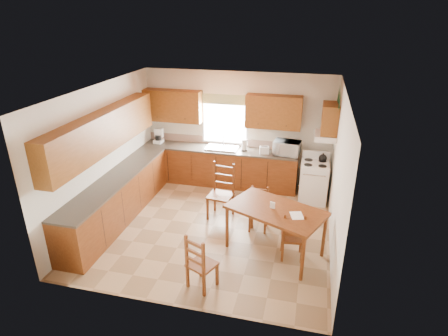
% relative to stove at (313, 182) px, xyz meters
% --- Properties ---
extents(floor, '(4.50, 4.50, 0.00)m').
position_rel_stove_xyz_m(floor, '(-1.88, -1.59, -0.44)').
color(floor, '#9C7C57').
rests_on(floor, ground).
extents(ceiling, '(4.50, 4.50, 0.00)m').
position_rel_stove_xyz_m(ceiling, '(-1.88, -1.59, 2.26)').
color(ceiling, '#984C22').
rests_on(ceiling, floor).
extents(wall_left, '(4.50, 4.50, 0.00)m').
position_rel_stove_xyz_m(wall_left, '(-4.13, -1.59, 0.91)').
color(wall_left, silver).
rests_on(wall_left, floor).
extents(wall_right, '(4.50, 4.50, 0.00)m').
position_rel_stove_xyz_m(wall_right, '(0.37, -1.59, 0.91)').
color(wall_right, silver).
rests_on(wall_right, floor).
extents(wall_back, '(4.50, 4.50, 0.00)m').
position_rel_stove_xyz_m(wall_back, '(-1.88, 0.66, 0.91)').
color(wall_back, silver).
rests_on(wall_back, floor).
extents(wall_front, '(4.50, 4.50, 0.00)m').
position_rel_stove_xyz_m(wall_front, '(-1.88, -3.84, 0.91)').
color(wall_front, silver).
rests_on(wall_front, floor).
extents(lower_cab_back, '(3.75, 0.60, 0.88)m').
position_rel_stove_xyz_m(lower_cab_back, '(-2.25, 0.36, -0.00)').
color(lower_cab_back, brown).
rests_on(lower_cab_back, floor).
extents(lower_cab_left, '(0.60, 3.60, 0.88)m').
position_rel_stove_xyz_m(lower_cab_left, '(-3.83, -1.74, -0.00)').
color(lower_cab_left, brown).
rests_on(lower_cab_left, floor).
extents(counter_back, '(3.75, 0.63, 0.04)m').
position_rel_stove_xyz_m(counter_back, '(-2.25, 0.36, 0.46)').
color(counter_back, '#403830').
rests_on(counter_back, lower_cab_back).
extents(counter_left, '(0.63, 3.60, 0.04)m').
position_rel_stove_xyz_m(counter_left, '(-3.83, -1.74, 0.46)').
color(counter_left, '#403830').
rests_on(counter_left, lower_cab_left).
extents(backsplash, '(3.75, 0.01, 0.18)m').
position_rel_stove_xyz_m(backsplash, '(-2.25, 0.65, 0.57)').
color(backsplash, gray).
rests_on(backsplash, counter_back).
extents(upper_cab_back_left, '(1.41, 0.33, 0.75)m').
position_rel_stove_xyz_m(upper_cab_back_left, '(-3.43, 0.49, 1.41)').
color(upper_cab_back_left, brown).
rests_on(upper_cab_back_left, wall_back).
extents(upper_cab_back_right, '(1.25, 0.33, 0.75)m').
position_rel_stove_xyz_m(upper_cab_back_right, '(-1.02, 0.49, 1.41)').
color(upper_cab_back_right, brown).
rests_on(upper_cab_back_right, wall_back).
extents(upper_cab_left, '(0.33, 3.60, 0.75)m').
position_rel_stove_xyz_m(upper_cab_left, '(-3.96, -1.74, 1.41)').
color(upper_cab_left, brown).
rests_on(upper_cab_left, wall_left).
extents(upper_cab_stove, '(0.33, 0.62, 0.62)m').
position_rel_stove_xyz_m(upper_cab_stove, '(0.20, 0.06, 1.46)').
color(upper_cab_stove, brown).
rests_on(upper_cab_stove, wall_right).
extents(range_hood, '(0.44, 0.62, 0.12)m').
position_rel_stove_xyz_m(range_hood, '(0.15, 0.06, 1.08)').
color(range_hood, white).
rests_on(range_hood, wall_right).
extents(window_frame, '(1.13, 0.02, 1.18)m').
position_rel_stove_xyz_m(window_frame, '(-2.18, 0.63, 1.11)').
color(window_frame, white).
rests_on(window_frame, wall_back).
extents(window_pane, '(1.05, 0.01, 1.10)m').
position_rel_stove_xyz_m(window_pane, '(-2.18, 0.62, 1.11)').
color(window_pane, white).
rests_on(window_pane, wall_back).
extents(window_valance, '(1.19, 0.01, 0.24)m').
position_rel_stove_xyz_m(window_valance, '(-2.18, 0.60, 1.61)').
color(window_valance, '#416530').
rests_on(window_valance, wall_back).
extents(sink_basin, '(0.75, 0.45, 0.04)m').
position_rel_stove_xyz_m(sink_basin, '(-2.18, 0.36, 0.50)').
color(sink_basin, silver).
rests_on(sink_basin, counter_back).
extents(pine_decal_a, '(0.22, 0.22, 0.36)m').
position_rel_stove_xyz_m(pine_decal_a, '(0.33, -0.26, 1.94)').
color(pine_decal_a, '#15381F').
rests_on(pine_decal_a, wall_right).
extents(pine_decal_b, '(0.22, 0.22, 0.36)m').
position_rel_stove_xyz_m(pine_decal_b, '(0.33, 0.06, 1.98)').
color(pine_decal_b, '#15381F').
rests_on(pine_decal_b, wall_right).
extents(pine_decal_c, '(0.22, 0.22, 0.36)m').
position_rel_stove_xyz_m(pine_decal_c, '(0.33, 0.38, 1.94)').
color(pine_decal_c, '#15381F').
rests_on(pine_decal_c, wall_right).
extents(stove, '(0.61, 0.63, 0.89)m').
position_rel_stove_xyz_m(stove, '(0.00, 0.00, 0.00)').
color(stove, white).
rests_on(stove, floor).
extents(coffeemaker, '(0.25, 0.28, 0.34)m').
position_rel_stove_xyz_m(coffeemaker, '(-3.82, 0.40, 0.65)').
color(coffeemaker, white).
rests_on(coffeemaker, counter_back).
extents(paper_towel, '(0.14, 0.14, 0.27)m').
position_rel_stove_xyz_m(paper_towel, '(-1.65, 0.37, 0.61)').
color(paper_towel, white).
rests_on(paper_towel, counter_back).
extents(toaster, '(0.23, 0.18, 0.17)m').
position_rel_stove_xyz_m(toaster, '(-1.16, 0.28, 0.56)').
color(toaster, white).
rests_on(toaster, counter_back).
extents(microwave, '(0.59, 0.46, 0.32)m').
position_rel_stove_xyz_m(microwave, '(-0.66, 0.33, 0.64)').
color(microwave, white).
rests_on(microwave, counter_back).
extents(dining_table, '(1.84, 1.49, 0.86)m').
position_rel_stove_xyz_m(dining_table, '(-0.61, -2.14, -0.01)').
color(dining_table, brown).
rests_on(dining_table, floor).
extents(chair_near_left, '(0.51, 0.50, 0.93)m').
position_rel_stove_xyz_m(chair_near_left, '(-1.58, -3.31, 0.02)').
color(chair_near_left, brown).
rests_on(chair_near_left, floor).
extents(chair_near_right, '(0.42, 0.40, 0.91)m').
position_rel_stove_xyz_m(chair_near_right, '(-0.29, -2.23, 0.01)').
color(chair_near_right, brown).
rests_on(chair_near_right, floor).
extents(chair_far_left, '(0.53, 0.51, 1.13)m').
position_rel_stove_xyz_m(chair_far_left, '(-1.83, -1.20, 0.12)').
color(chair_far_left, brown).
rests_on(chair_far_left, floor).
extents(chair_far_right, '(0.37, 0.36, 0.85)m').
position_rel_stove_xyz_m(chair_far_right, '(-1.00, -1.48, -0.02)').
color(chair_far_right, brown).
rests_on(chair_far_right, floor).
extents(table_paper, '(0.26, 0.31, 0.00)m').
position_rel_stove_xyz_m(table_paper, '(-0.25, -2.28, 0.42)').
color(table_paper, white).
rests_on(table_paper, dining_table).
extents(table_card, '(0.09, 0.05, 0.12)m').
position_rel_stove_xyz_m(table_card, '(-0.67, -2.13, 0.48)').
color(table_card, white).
rests_on(table_card, dining_table).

